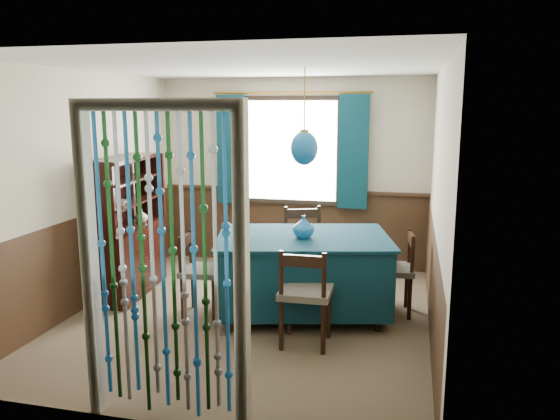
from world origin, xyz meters
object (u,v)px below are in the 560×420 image
(dining_table, at_px, (303,270))
(sideboard, at_px, (128,245))
(bowl_shelf, at_px, (119,203))
(vase_sideboard, at_px, (141,215))
(chair_left, at_px, (200,271))
(pendant_lamp, at_px, (304,148))
(chair_far, at_px, (305,247))
(vase_table, at_px, (303,228))
(chair_right, at_px, (396,270))
(chair_near, at_px, (305,294))

(dining_table, distance_m, sideboard, 2.10)
(bowl_shelf, relative_size, vase_sideboard, 1.38)
(dining_table, height_order, chair_left, chair_left)
(pendant_lamp, relative_size, bowl_shelf, 4.01)
(chair_far, distance_m, sideboard, 2.04)
(vase_table, bearing_deg, sideboard, 172.58)
(chair_left, distance_m, vase_sideboard, 1.26)
(sideboard, xyz_separation_m, pendant_lamp, (2.09, -0.20, 1.17))
(dining_table, relative_size, vase_sideboard, 11.56)
(dining_table, xyz_separation_m, chair_right, (0.92, 0.27, -0.01))
(pendant_lamp, height_order, vase_table, pendant_lamp)
(sideboard, bearing_deg, chair_near, -27.77)
(chair_near, distance_m, vase_table, 0.82)
(dining_table, xyz_separation_m, chair_left, (-1.04, -0.24, -0.02))
(chair_far, distance_m, chair_left, 1.36)
(bowl_shelf, xyz_separation_m, vase_sideboard, (0.00, 0.49, -0.23))
(vase_table, bearing_deg, chair_right, 20.52)
(sideboard, bearing_deg, chair_left, -27.94)
(pendant_lamp, bearing_deg, dining_table, -14.04)
(chair_near, relative_size, chair_left, 1.06)
(dining_table, height_order, bowl_shelf, bowl_shelf)
(vase_sideboard, bearing_deg, chair_right, -3.18)
(sideboard, height_order, vase_sideboard, sideboard)
(chair_near, xyz_separation_m, pendant_lamp, (-0.17, 0.74, 1.24))
(chair_far, height_order, bowl_shelf, bowl_shelf)
(chair_left, distance_m, bowl_shelf, 1.20)
(pendant_lamp, bearing_deg, chair_near, -77.32)
(vase_table, bearing_deg, chair_far, 99.87)
(chair_near, xyz_separation_m, vase_table, (-0.15, 0.66, 0.45))
(sideboard, bearing_deg, chair_right, -3.90)
(dining_table, height_order, sideboard, sideboard)
(vase_table, relative_size, bowl_shelf, 0.88)
(vase_sideboard, bearing_deg, sideboard, -104.51)
(pendant_lamp, distance_m, bowl_shelf, 2.12)
(chair_far, xyz_separation_m, pendant_lamp, (0.13, -0.77, 1.21))
(chair_right, height_order, pendant_lamp, pendant_lamp)
(dining_table, relative_size, chair_far, 2.03)
(sideboard, relative_size, bowl_shelf, 6.69)
(dining_table, distance_m, vase_table, 0.47)
(chair_near, xyz_separation_m, sideboard, (-2.25, 0.94, 0.07))
(chair_left, bearing_deg, chair_right, 99.43)
(sideboard, distance_m, bowl_shelf, 0.61)
(dining_table, distance_m, bowl_shelf, 2.12)
(dining_table, xyz_separation_m, bowl_shelf, (-2.03, -0.06, 0.63))
(chair_far, height_order, pendant_lamp, pendant_lamp)
(chair_far, xyz_separation_m, sideboard, (-1.95, -0.57, 0.04))
(chair_right, distance_m, bowl_shelf, 3.04)
(chair_near, relative_size, vase_table, 4.45)
(chair_far, distance_m, bowl_shelf, 2.15)
(bowl_shelf, bearing_deg, pendant_lamp, 1.71)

